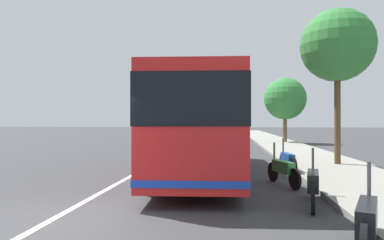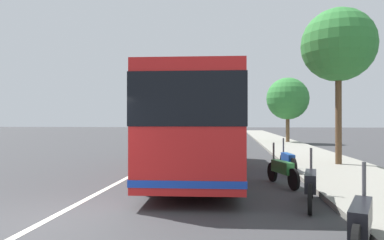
# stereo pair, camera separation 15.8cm
# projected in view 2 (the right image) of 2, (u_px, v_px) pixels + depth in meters

# --- Properties ---
(ground_plane) EXTENTS (220.00, 220.00, 0.00)m
(ground_plane) POSITION_uv_depth(u_px,v_px,m) (38.00, 225.00, 6.38)
(ground_plane) COLOR #38383A
(sidewalk_curb) EXTENTS (110.00, 3.60, 0.14)m
(sidewalk_curb) POSITION_uv_depth(u_px,v_px,m) (323.00, 163.00, 15.39)
(sidewalk_curb) COLOR gray
(sidewalk_curb) RESTS_ON ground
(lane_divider_line) EXTENTS (110.00, 0.16, 0.01)m
(lane_divider_line) POSITION_uv_depth(u_px,v_px,m) (157.00, 162.00, 16.30)
(lane_divider_line) COLOR silver
(lane_divider_line) RESTS_ON ground
(coach_bus) EXTENTS (11.49, 3.18, 3.29)m
(coach_bus) POSITION_uv_depth(u_px,v_px,m) (199.00, 122.00, 12.85)
(coach_bus) COLOR red
(coach_bus) RESTS_ON ground
(motorcycle_far_end) EXTENTS (2.09, 0.95, 1.29)m
(motorcycle_far_end) POSITION_uv_depth(u_px,v_px,m) (361.00, 224.00, 4.81)
(motorcycle_far_end) COLOR black
(motorcycle_far_end) RESTS_ON ground
(motorcycle_angled) EXTENTS (2.19, 0.58, 1.27)m
(motorcycle_angled) POSITION_uv_depth(u_px,v_px,m) (311.00, 184.00, 7.84)
(motorcycle_angled) COLOR black
(motorcycle_angled) RESTS_ON ground
(motorcycle_nearest_curb) EXTENTS (1.98, 0.70, 1.25)m
(motorcycle_nearest_curb) POSITION_uv_depth(u_px,v_px,m) (282.00, 170.00, 10.31)
(motorcycle_nearest_curb) COLOR black
(motorcycle_nearest_curb) RESTS_ON ground
(motorcycle_mid_row) EXTENTS (2.18, 0.36, 1.28)m
(motorcycle_mid_row) POSITION_uv_depth(u_px,v_px,m) (288.00, 161.00, 12.65)
(motorcycle_mid_row) COLOR black
(motorcycle_mid_row) RESTS_ON ground
(car_behind_bus) EXTENTS (4.22, 1.87, 1.56)m
(car_behind_bus) POSITION_uv_depth(u_px,v_px,m) (209.00, 139.00, 24.10)
(car_behind_bus) COLOR black
(car_behind_bus) RESTS_ON ground
(car_oncoming) EXTENTS (3.99, 1.92, 1.46)m
(car_oncoming) POSITION_uv_depth(u_px,v_px,m) (223.00, 131.00, 42.76)
(car_oncoming) COLOR black
(car_oncoming) RESTS_ON ground
(car_ahead_same_lane) EXTENTS (4.72, 2.13, 1.38)m
(car_ahead_same_lane) POSITION_uv_depth(u_px,v_px,m) (220.00, 135.00, 32.47)
(car_ahead_same_lane) COLOR red
(car_ahead_same_lane) RESTS_ON ground
(roadside_tree_mid_block) EXTENTS (3.06, 3.06, 6.68)m
(roadside_tree_mid_block) POSITION_uv_depth(u_px,v_px,m) (338.00, 46.00, 14.44)
(roadside_tree_mid_block) COLOR brown
(roadside_tree_mid_block) RESTS_ON ground
(roadside_tree_far_block) EXTENTS (3.69, 3.69, 5.79)m
(roadside_tree_far_block) POSITION_uv_depth(u_px,v_px,m) (288.00, 99.00, 30.26)
(roadside_tree_far_block) COLOR brown
(roadside_tree_far_block) RESTS_ON ground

